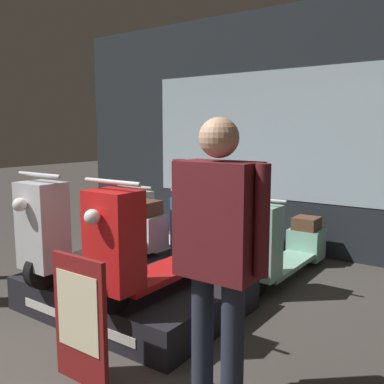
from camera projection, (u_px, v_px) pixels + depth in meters
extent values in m
cube|color=#23282D|center=(273.00, 132.00, 5.72)|extent=(6.81, 0.08, 3.20)
cube|color=silver|center=(272.00, 135.00, 5.70)|extent=(3.74, 0.01, 1.70)
cube|color=black|center=(134.00, 292.00, 3.90)|extent=(1.86, 1.35, 0.30)
cube|color=silver|center=(75.00, 320.00, 3.36)|extent=(1.30, 0.01, 0.08)
cylinder|color=black|center=(42.00, 270.00, 3.57)|extent=(0.09, 0.31, 0.31)
cylinder|color=black|center=(147.00, 238.00, 4.63)|extent=(0.09, 0.31, 0.31)
cube|color=#BCBCC1|center=(101.00, 253.00, 4.10)|extent=(0.35, 1.22, 0.05)
cube|color=#BCBCC1|center=(43.00, 226.00, 3.53)|extent=(0.37, 0.28, 0.73)
cube|color=#BCBCC1|center=(145.00, 231.00, 4.60)|extent=(0.39, 0.33, 0.36)
cube|color=brown|center=(144.00, 208.00, 4.55)|extent=(0.28, 0.30, 0.15)
cylinder|color=silver|center=(39.00, 175.00, 3.47)|extent=(0.53, 0.03, 0.03)
sphere|color=white|center=(20.00, 205.00, 3.35)|extent=(0.11, 0.11, 0.11)
cylinder|color=black|center=(113.00, 292.00, 3.09)|extent=(0.09, 0.31, 0.31)
cylinder|color=black|center=(212.00, 251.00, 4.15)|extent=(0.09, 0.31, 0.31)
cube|color=red|center=(170.00, 269.00, 3.62)|extent=(0.35, 1.22, 0.05)
cube|color=red|center=(114.00, 240.00, 3.06)|extent=(0.37, 0.28, 0.73)
cube|color=red|center=(210.00, 243.00, 4.12)|extent=(0.39, 0.33, 0.36)
cube|color=brown|center=(210.00, 217.00, 4.08)|extent=(0.28, 0.30, 0.15)
cylinder|color=silver|center=(112.00, 182.00, 2.99)|extent=(0.53, 0.03, 0.03)
sphere|color=white|center=(92.00, 217.00, 2.87)|extent=(0.11, 0.11, 0.11)
cylinder|color=black|center=(135.00, 252.00, 5.17)|extent=(0.09, 0.31, 0.31)
cylinder|color=black|center=(197.00, 231.00, 6.23)|extent=(0.09, 0.31, 0.31)
cube|color=beige|center=(169.00, 241.00, 5.70)|extent=(0.35, 1.22, 0.05)
cube|color=beige|center=(136.00, 221.00, 5.13)|extent=(0.37, 0.28, 0.73)
cube|color=beige|center=(196.00, 226.00, 6.20)|extent=(0.39, 0.33, 0.36)
cube|color=brown|center=(195.00, 209.00, 6.15)|extent=(0.28, 0.30, 0.15)
cylinder|color=silver|center=(134.00, 186.00, 5.07)|extent=(0.53, 0.03, 0.03)
sphere|color=white|center=(123.00, 207.00, 4.95)|extent=(0.11, 0.11, 0.11)
cylinder|color=black|center=(190.00, 264.00, 4.69)|extent=(0.09, 0.31, 0.31)
cylinder|color=black|center=(247.00, 240.00, 5.75)|extent=(0.09, 0.31, 0.31)
cube|color=#386BBC|center=(221.00, 252.00, 5.23)|extent=(0.35, 1.22, 0.05)
cube|color=#386BBC|center=(191.00, 230.00, 4.66)|extent=(0.37, 0.28, 0.73)
cube|color=#386BBC|center=(246.00, 234.00, 5.72)|extent=(0.39, 0.33, 0.36)
cube|color=brown|center=(246.00, 216.00, 5.68)|extent=(0.28, 0.30, 0.15)
cylinder|color=silver|center=(191.00, 192.00, 4.59)|extent=(0.53, 0.03, 0.03)
sphere|color=white|center=(181.00, 215.00, 4.47)|extent=(0.11, 0.11, 0.11)
cylinder|color=black|center=(258.00, 279.00, 4.22)|extent=(0.09, 0.31, 0.31)
cylinder|color=black|center=(306.00, 250.00, 5.28)|extent=(0.09, 0.31, 0.31)
cube|color=#8EC6AD|center=(285.00, 264.00, 4.75)|extent=(0.35, 1.22, 0.05)
cube|color=#8EC6AD|center=(260.00, 242.00, 4.19)|extent=(0.37, 0.28, 0.73)
cube|color=#8EC6AD|center=(306.00, 244.00, 5.25)|extent=(0.39, 0.33, 0.36)
cube|color=brown|center=(307.00, 223.00, 5.21)|extent=(0.28, 0.30, 0.15)
cylinder|color=silver|center=(261.00, 199.00, 4.12)|extent=(0.53, 0.03, 0.03)
sphere|color=white|center=(251.00, 225.00, 4.00)|extent=(0.11, 0.11, 0.11)
cylinder|color=#232838|center=(203.00, 339.00, 2.50)|extent=(0.13, 0.13, 0.81)
cylinder|color=#232838|center=(232.00, 349.00, 2.39)|extent=(0.13, 0.13, 0.81)
cube|color=#5B191E|center=(218.00, 220.00, 2.34)|extent=(0.45, 0.25, 0.64)
cylinder|color=#5B191E|center=(180.00, 210.00, 2.49)|extent=(0.08, 0.08, 0.59)
cylinder|color=#5B191E|center=(262.00, 221.00, 2.19)|extent=(0.08, 0.08, 0.59)
sphere|color=tan|center=(219.00, 138.00, 2.28)|extent=(0.22, 0.22, 0.22)
cube|color=maroon|center=(80.00, 321.00, 2.71)|extent=(0.46, 0.04, 0.84)
cube|color=beige|center=(77.00, 312.00, 2.68)|extent=(0.38, 0.01, 0.51)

